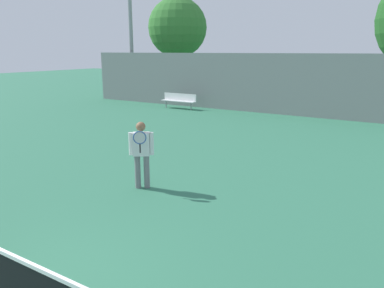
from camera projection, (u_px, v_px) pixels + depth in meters
The scene contains 5 objects.
tennis_player at pixel (141, 151), 9.02m from camera, with size 0.55×0.52×1.66m.
bench_courtside_far at pixel (179, 99), 21.74m from camera, with size 2.19×0.40×0.87m.
light_pole_near_left at pixel (130, 12), 24.74m from camera, with size 0.90×0.60×10.02m.
back_fence at pixel (323, 86), 18.40m from camera, with size 29.89×0.06×3.17m.
tree_green_broad at pixel (177, 28), 26.84m from camera, with size 4.21×4.21×7.01m.
Camera 1 is at (4.23, -2.16, 3.29)m, focal length 35.00 mm.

